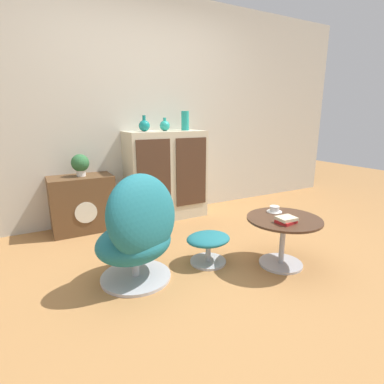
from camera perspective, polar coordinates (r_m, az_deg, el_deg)
The scene contains 13 objects.
ground_plane at distance 2.49m, azimuth 4.13°, elevation -15.31°, with size 12.00×12.00×0.00m, color #A87542.
wall_back at distance 3.73m, azimuth -10.49°, elevation 15.16°, with size 6.40×0.06×2.60m.
sideboard at distance 3.66m, azimuth -4.97°, elevation 3.22°, with size 0.94×0.43×1.06m.
tv_console at distance 3.47m, azimuth -20.12°, elevation -2.09°, with size 0.65×0.39×0.61m.
egg_chair at distance 2.26m, azimuth -10.16°, elevation -7.30°, with size 0.77×0.74×0.86m.
ottoman at distance 2.58m, azimuth 3.11°, elevation -9.57°, with size 0.38×0.33×0.26m.
coffee_table at distance 2.62m, azimuth 16.95°, elevation -7.42°, with size 0.61×0.61×0.42m.
vase_leftmost at distance 3.50m, azimuth -9.04°, elevation 12.40°, with size 0.13×0.13×0.18m.
vase_inner_left at distance 3.60m, azimuth -5.21°, elevation 12.48°, with size 0.12×0.12×0.15m.
vase_inner_right at distance 3.71m, azimuth -1.32°, elevation 13.41°, with size 0.09×0.09×0.23m.
potted_plant at distance 3.38m, azimuth -20.51°, elevation 5.07°, with size 0.18×0.18×0.23m.
teacup at distance 2.70m, azimuth 15.42°, elevation -3.25°, with size 0.13×0.13×0.05m.
book_stack at distance 2.45m, azimuth 17.50°, elevation -5.11°, with size 0.16×0.14×0.05m.
Camera 1 is at (-1.19, -1.81, 1.23)m, focal length 28.00 mm.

